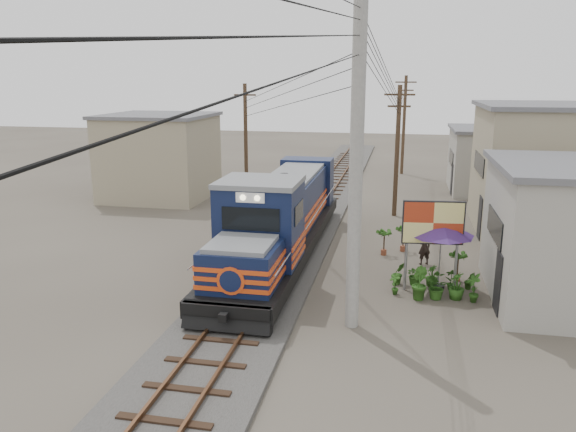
% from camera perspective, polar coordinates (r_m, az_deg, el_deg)
% --- Properties ---
extents(ground, '(120.00, 120.00, 0.00)m').
position_cam_1_polar(ground, '(18.65, -4.31, -9.48)').
color(ground, '#473F35').
rests_on(ground, ground).
extents(ballast, '(3.60, 70.00, 0.16)m').
position_cam_1_polar(ballast, '(27.85, 1.27, -1.29)').
color(ballast, '#595651').
rests_on(ballast, ground).
extents(track, '(1.15, 70.00, 0.12)m').
position_cam_1_polar(track, '(27.80, 1.27, -0.93)').
color(track, '#51331E').
rests_on(track, ground).
extents(locomotive, '(2.83, 15.41, 3.82)m').
position_cam_1_polar(locomotive, '(23.22, -0.67, -0.31)').
color(locomotive, black).
rests_on(locomotive, ground).
extents(utility_pole_main, '(0.40, 0.40, 10.00)m').
position_cam_1_polar(utility_pole_main, '(16.17, 6.94, 5.29)').
color(utility_pole_main, '#9E9B93').
rests_on(utility_pole_main, ground).
extents(wooden_pole_mid, '(1.60, 0.24, 7.00)m').
position_cam_1_polar(wooden_pole_mid, '(30.67, 11.03, 6.73)').
color(wooden_pole_mid, '#4C3826').
rests_on(wooden_pole_mid, ground).
extents(wooden_pole_far, '(1.60, 0.24, 7.50)m').
position_cam_1_polar(wooden_pole_far, '(44.57, 11.70, 9.23)').
color(wooden_pole_far, '#4C3826').
rests_on(wooden_pole_far, ground).
extents(wooden_pole_left, '(1.60, 0.24, 7.00)m').
position_cam_1_polar(wooden_pole_left, '(35.99, -4.32, 7.99)').
color(wooden_pole_left, '#4C3826').
rests_on(wooden_pole_left, ground).
extents(power_lines, '(9.65, 19.00, 3.30)m').
position_cam_1_polar(power_lines, '(25.41, 0.41, 14.32)').
color(power_lines, black).
rests_on(power_lines, ground).
extents(shophouse_mid, '(8.40, 7.35, 6.20)m').
position_cam_1_polar(shophouse_mid, '(29.78, 26.52, 4.20)').
color(shophouse_mid, gray).
rests_on(shophouse_mid, ground).
extents(shophouse_back, '(6.30, 6.30, 4.20)m').
position_cam_1_polar(shophouse_back, '(39.30, 20.64, 5.34)').
color(shophouse_back, '#9A968C').
rests_on(shophouse_back, ground).
extents(shophouse_left, '(6.30, 6.30, 5.20)m').
position_cam_1_polar(shophouse_left, '(35.96, -12.90, 5.96)').
color(shophouse_left, gray).
rests_on(shophouse_left, ground).
extents(billboard, '(2.12, 0.34, 3.28)m').
position_cam_1_polar(billboard, '(20.06, 14.52, -0.91)').
color(billboard, '#99999E').
rests_on(billboard, ground).
extents(market_umbrella, '(2.65, 2.65, 2.54)m').
position_cam_1_polar(market_umbrella, '(20.48, 15.36, -1.17)').
color(market_umbrella, black).
rests_on(market_umbrella, ground).
extents(vendor, '(0.64, 0.55, 1.47)m').
position_cam_1_polar(vendor, '(23.31, 13.69, -3.08)').
color(vendor, black).
rests_on(vendor, ground).
extents(plant_nursery, '(3.14, 2.14, 1.14)m').
position_cam_1_polar(plant_nursery, '(20.35, 14.54, -6.50)').
color(plant_nursery, '#265317').
rests_on(plant_nursery, ground).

